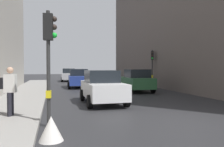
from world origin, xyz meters
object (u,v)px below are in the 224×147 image
Objects in this scene: car_silver_hatchback at (69,75)px; pedestrian_with_black_backpack at (9,88)px; warning_sign_triangle at (51,129)px; car_blue_van at (79,78)px; car_white_compact at (102,87)px; traffic_light_near_left at (49,47)px; traffic_light_mid_street at (152,62)px; car_green_estate at (136,80)px.

pedestrian_with_black_backpack is (-3.62, -23.17, 0.29)m from car_silver_hatchback.
car_silver_hatchback is 26.08m from warning_sign_triangle.
car_blue_van is 13.40m from pedestrian_with_black_backpack.
car_white_compact is 0.99× the size of car_blue_van.
warning_sign_triangle is (-2.13, -25.98, -0.55)m from car_silver_hatchback.
car_blue_van is at bearing -88.63° from car_silver_hatchback.
car_white_compact and car_silver_hatchback have the same top height.
traffic_light_near_left is at bearing 92.39° from warning_sign_triangle.
traffic_light_near_left is 14.44m from car_blue_van.
car_blue_van is at bearing 166.25° from traffic_light_mid_street.
car_green_estate is 2.42× the size of pedestrian_with_black_backpack.
car_silver_hatchback and car_green_estate have the same top height.
traffic_light_near_left is at bearing -42.38° from pedestrian_with_black_backpack.
traffic_light_near_left is 2.39m from pedestrian_with_black_backpack.
traffic_light_near_left reaches higher than pedestrian_with_black_backpack.
car_blue_van is 6.19m from car_green_estate.
traffic_light_near_left reaches higher than car_white_compact.
traffic_light_near_left is 0.86× the size of car_silver_hatchback.
car_green_estate is 6.58× the size of warning_sign_triangle.
traffic_light_near_left is 2.10× the size of pedestrian_with_black_backpack.
warning_sign_triangle is at bearing -123.25° from traffic_light_mid_street.
pedestrian_with_black_backpack reaches higher than warning_sign_triangle.
car_blue_van is (-6.78, 1.66, -1.58)m from traffic_light_mid_street.
traffic_light_near_left is 5.33m from car_white_compact.
car_blue_van is at bearing 73.20° from pedestrian_with_black_backpack.
car_silver_hatchback is (-0.46, 20.17, 0.00)m from car_white_compact.
car_green_estate is at bearing -73.96° from car_silver_hatchback.
car_silver_hatchback is 6.64× the size of warning_sign_triangle.
warning_sign_triangle is (-2.38, -15.64, -0.55)m from car_blue_van.
car_blue_van is 2.41× the size of pedestrian_with_black_backpack.
car_white_compact is 5.08m from pedestrian_with_black_backpack.
car_white_compact is 6.39m from warning_sign_triangle.
car_blue_van is 0.99× the size of car_silver_hatchback.
car_silver_hatchback is (2.19, 24.47, -1.69)m from traffic_light_near_left.
pedestrian_with_black_backpack reaches higher than car_blue_van.
car_white_compact is at bearing -88.77° from car_blue_van.
pedestrian_with_black_backpack is at bearing -98.89° from car_silver_hatchback.
traffic_light_near_left reaches higher than car_silver_hatchback.
car_white_compact is 0.98× the size of car_silver_hatchback.
warning_sign_triangle is at bearing -114.02° from car_white_compact.
traffic_light_mid_street is 0.82× the size of car_silver_hatchback.
traffic_light_mid_street is 14.00m from car_silver_hatchback.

